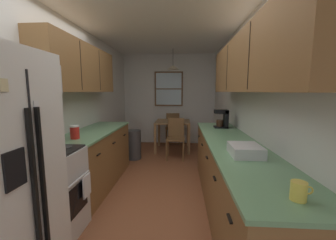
{
  "coord_description": "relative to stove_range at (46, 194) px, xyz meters",
  "views": [
    {
      "loc": [
        0.38,
        -2.41,
        1.51
      ],
      "look_at": [
        0.14,
        1.18,
        1.01
      ],
      "focal_mm": 22.26,
      "sensor_mm": 36.0,
      "label": 1
    }
  ],
  "objects": [
    {
      "name": "pendant_light",
      "position": [
        1.14,
        3.36,
        1.63
      ],
      "size": [
        0.3,
        0.3,
        0.5
      ],
      "color": "black"
    },
    {
      "name": "mug_by_coffeemaker",
      "position": [
        2.03,
        -0.77,
        0.48
      ],
      "size": [
        0.12,
        0.09,
        0.11
      ],
      "color": "#E5CC4C",
      "rests_on": "counter_right"
    },
    {
      "name": "wall_back",
      "position": [
        0.99,
        4.15,
        0.8
      ],
      "size": [
        4.4,
        0.1,
        2.55
      ],
      "primitive_type": "cube",
      "color": "silver",
      "rests_on": "ground"
    },
    {
      "name": "back_window",
      "position": [
        0.99,
        4.08,
        1.11
      ],
      "size": [
        0.81,
        0.05,
        0.97
      ],
      "color": "brown"
    },
    {
      "name": "trash_bin",
      "position": [
        0.29,
        2.58,
        -0.15
      ],
      "size": [
        0.33,
        0.33,
        0.65
      ],
      "primitive_type": "cylinder",
      "color": "#3F3F42",
      "rests_on": "ground"
    },
    {
      "name": "ground_plane",
      "position": [
        0.99,
        1.5,
        -0.47
      ],
      "size": [
        12.0,
        12.0,
        0.0
      ],
      "primitive_type": "plane",
      "color": "brown"
    },
    {
      "name": "storage_canister",
      "position": [
        -0.01,
        0.64,
        0.51
      ],
      "size": [
        0.11,
        0.11,
        0.17
      ],
      "color": "red",
      "rests_on": "counter_left"
    },
    {
      "name": "microwave_over_range",
      "position": [
        -0.11,
        0.0,
        1.16
      ],
      "size": [
        0.39,
        0.58,
        0.3
      ],
      "color": "silver"
    },
    {
      "name": "wall_left",
      "position": [
        -0.36,
        1.5,
        0.8
      ],
      "size": [
        0.1,
        9.0,
        2.55
      ],
      "primitive_type": "cube",
      "color": "silver",
      "rests_on": "ground"
    },
    {
      "name": "stove_range",
      "position": [
        0.0,
        0.0,
        0.0
      ],
      "size": [
        0.66,
        0.6,
        1.1
      ],
      "color": "silver",
      "rests_on": "ground"
    },
    {
      "name": "coffee_maker",
      "position": [
        2.06,
        1.6,
        0.59
      ],
      "size": [
        0.22,
        0.18,
        0.3
      ],
      "color": "black",
      "rests_on": "counter_right"
    },
    {
      "name": "upper_cabinets_left",
      "position": [
        -0.15,
        1.18,
        1.38
      ],
      "size": [
        0.33,
        1.94,
        0.7
      ],
      "color": "brown"
    },
    {
      "name": "dish_towel",
      "position": [
        0.35,
        0.15,
        0.03
      ],
      "size": [
        0.02,
        0.16,
        0.24
      ],
      "primitive_type": "cube",
      "color": "white"
    },
    {
      "name": "wall_right",
      "position": [
        2.34,
        1.5,
        0.8
      ],
      "size": [
        0.1,
        9.0,
        2.55
      ],
      "primitive_type": "cube",
      "color": "silver",
      "rests_on": "ground"
    },
    {
      "name": "dining_chair_far",
      "position": [
        1.1,
        4.01,
        0.03
      ],
      "size": [
        0.44,
        0.44,
        0.9
      ],
      "color": "brown",
      "rests_on": "ground"
    },
    {
      "name": "dining_chair_near",
      "position": [
        1.23,
        2.72,
        0.03
      ],
      "size": [
        0.41,
        0.41,
        0.9
      ],
      "color": "brown",
      "rests_on": "ground"
    },
    {
      "name": "counter_right",
      "position": [
        1.99,
        0.59,
        -0.02
      ],
      "size": [
        0.64,
        3.13,
        0.9
      ],
      "color": "brown",
      "rests_on": "ground"
    },
    {
      "name": "dish_rack",
      "position": [
        1.98,
        0.06,
        0.48
      ],
      "size": [
        0.28,
        0.34,
        0.1
      ],
      "primitive_type": "cube",
      "color": "silver",
      "rests_on": "counter_right"
    },
    {
      "name": "dining_table",
      "position": [
        1.14,
        3.36,
        0.16
      ],
      "size": [
        0.87,
        0.87,
        0.76
      ],
      "color": "olive",
      "rests_on": "ground"
    },
    {
      "name": "upper_cabinets_right",
      "position": [
        2.13,
        0.54,
        1.35
      ],
      "size": [
        0.33,
        2.81,
        0.65
      ],
      "color": "brown"
    },
    {
      "name": "ceiling_slab",
      "position": [
        0.99,
        1.5,
        2.12
      ],
      "size": [
        4.4,
        9.0,
        0.08
      ],
      "primitive_type": "cube",
      "color": "white"
    },
    {
      "name": "counter_left",
      "position": [
        -0.01,
        1.23,
        -0.02
      ],
      "size": [
        0.64,
        1.86,
        0.9
      ],
      "color": "brown",
      "rests_on": "ground"
    }
  ]
}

